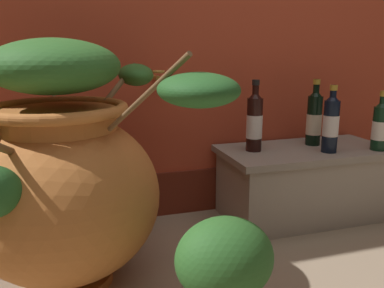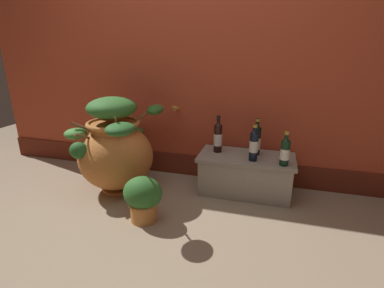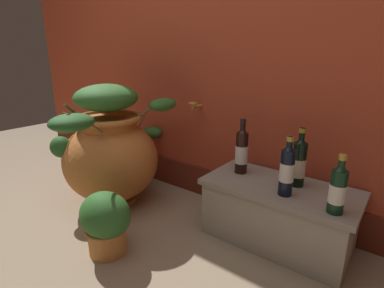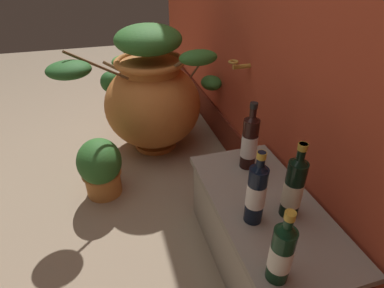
{
  "view_description": "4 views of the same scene",
  "coord_description": "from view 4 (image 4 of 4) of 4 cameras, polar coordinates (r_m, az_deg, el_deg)",
  "views": [
    {
      "loc": [
        -0.59,
        -0.74,
        0.81
      ],
      "look_at": [
        -0.09,
        0.86,
        0.41
      ],
      "focal_mm": 37.89,
      "sensor_mm": 36.0,
      "label": 1
    },
    {
      "loc": [
        0.67,
        -1.46,
        1.23
      ],
      "look_at": [
        0.02,
        0.82,
        0.43
      ],
      "focal_mm": 26.78,
      "sensor_mm": 36.0,
      "label": 2
    },
    {
      "loc": [
        1.0,
        -0.57,
        1.03
      ],
      "look_at": [
        -0.05,
        0.8,
        0.5
      ],
      "focal_mm": 27.65,
      "sensor_mm": 36.0,
      "label": 3
    },
    {
      "loc": [
        1.3,
        0.33,
        1.22
      ],
      "look_at": [
        0.01,
        0.71,
        0.37
      ],
      "focal_mm": 28.94,
      "sensor_mm": 36.0,
      "label": 4
    }
  ],
  "objects": [
    {
      "name": "wine_bottle_right",
      "position": [
        1.14,
        11.78,
        -8.49
      ],
      "size": [
        0.07,
        0.07,
        0.31
      ],
      "color": "black",
      "rests_on": "stone_ledge"
    },
    {
      "name": "wine_bottle_middle",
      "position": [
        1.42,
        10.6,
        0.62
      ],
      "size": [
        0.07,
        0.07,
        0.33
      ],
      "color": "black",
      "rests_on": "stone_ledge"
    },
    {
      "name": "wine_bottle_left",
      "position": [
        1.0,
        16.22,
        -18.45
      ],
      "size": [
        0.07,
        0.07,
        0.28
      ],
      "color": "black",
      "rests_on": "stone_ledge"
    },
    {
      "name": "ground_plane",
      "position": [
        1.81,
        -22.89,
        -13.19
      ],
      "size": [
        7.0,
        7.0,
        0.0
      ],
      "primitive_type": "plane",
      "color": "gray"
    },
    {
      "name": "wine_bottle_back",
      "position": [
        1.2,
        18.27,
        -7.38
      ],
      "size": [
        0.07,
        0.07,
        0.32
      ],
      "color": "black",
      "rests_on": "stone_ledge"
    },
    {
      "name": "terracotta_urn",
      "position": [
        2.1,
        -7.42,
        8.86
      ],
      "size": [
        0.8,
        1.05,
        0.84
      ],
      "color": "#C17033",
      "rests_on": "ground_plane"
    },
    {
      "name": "stone_ledge",
      "position": [
        1.42,
        12.73,
        -15.35
      ],
      "size": [
        0.81,
        0.41,
        0.34
      ],
      "color": "#9E9384",
      "rests_on": "ground_plane"
    },
    {
      "name": "potted_shrub",
      "position": [
        1.81,
        -16.52,
        -4.05
      ],
      "size": [
        0.29,
        0.24,
        0.34
      ],
      "color": "#CC7F3D",
      "rests_on": "ground_plane"
    }
  ]
}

